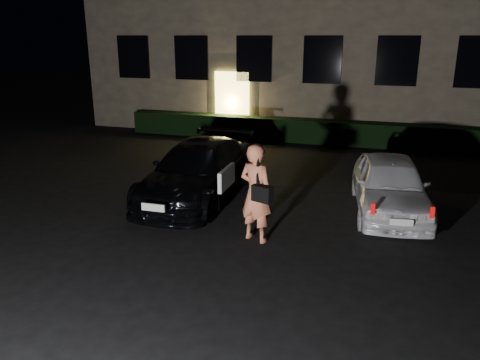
% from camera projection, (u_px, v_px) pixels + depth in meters
% --- Properties ---
extents(ground, '(80.00, 80.00, 0.00)m').
position_uv_depth(ground, '(222.00, 270.00, 8.03)').
color(ground, black).
rests_on(ground, ground).
extents(hedge, '(15.00, 0.70, 0.85)m').
position_uv_depth(hedge, '(317.00, 132.00, 17.46)').
color(hedge, black).
rests_on(hedge, ground).
extents(sedan, '(2.11, 4.82, 1.36)m').
position_uv_depth(sedan, '(198.00, 171.00, 11.48)').
color(sedan, black).
rests_on(sedan, ground).
extents(hatch, '(2.01, 3.96, 1.29)m').
position_uv_depth(hatch, '(390.00, 185.00, 10.52)').
color(hatch, white).
rests_on(hatch, ground).
extents(man, '(0.82, 0.69, 1.94)m').
position_uv_depth(man, '(256.00, 193.00, 8.95)').
color(man, '#EF8059').
rests_on(man, ground).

